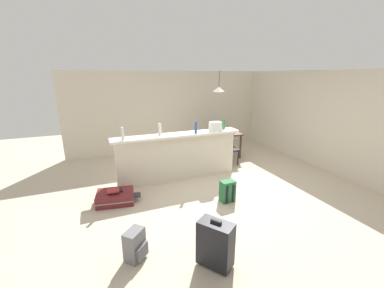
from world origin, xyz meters
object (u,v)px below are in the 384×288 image
(bottle_blue, at_px, (196,127))
(dining_chair_near_partition, at_px, (229,145))
(grocery_bag, at_px, (215,126))
(dining_chair_far_side, at_px, (214,136))
(pendant_lamp, at_px, (219,89))
(backpack_grey, at_px, (135,245))
(bottle_green, at_px, (224,124))
(suitcase_upright_black, at_px, (215,244))
(backpack_green, at_px, (227,191))
(book_stack, at_px, (115,191))
(bottle_clear, at_px, (123,134))
(suitcase_flat_maroon, at_px, (115,197))
(dining_table, at_px, (220,136))
(bottle_white, at_px, (160,129))

(bottle_blue, relative_size, dining_chair_near_partition, 0.29)
(grocery_bag, bearing_deg, dining_chair_far_side, 63.00)
(pendant_lamp, distance_m, backpack_grey, 4.84)
(bottle_green, distance_m, dining_chair_near_partition, 0.93)
(bottle_blue, distance_m, suitcase_upright_black, 2.90)
(bottle_green, relative_size, backpack_green, 0.59)
(backpack_grey, xyz_separation_m, backpack_green, (1.92, 0.89, 0.00))
(bottle_blue, height_order, book_stack, bottle_blue)
(bottle_clear, bearing_deg, backpack_green, -35.09)
(pendant_lamp, distance_m, suitcase_flat_maroon, 4.02)
(dining_table, bearing_deg, backpack_green, -115.39)
(bottle_clear, distance_m, bottle_green, 2.42)
(bottle_clear, distance_m, pendant_lamp, 3.18)
(bottle_clear, height_order, bottle_green, bottle_clear)
(grocery_bag, distance_m, backpack_green, 1.66)
(bottle_white, bearing_deg, bottle_blue, -10.48)
(bottle_green, bearing_deg, dining_chair_near_partition, 44.39)
(dining_chair_far_side, distance_m, pendant_lamp, 1.55)
(grocery_bag, bearing_deg, bottle_blue, -175.78)
(pendant_lamp, distance_m, suitcase_upright_black, 4.69)
(bottle_blue, bearing_deg, backpack_grey, -129.89)
(bottle_green, bearing_deg, suitcase_flat_maroon, -166.55)
(bottle_clear, bearing_deg, dining_table, 21.69)
(bottle_white, height_order, pendant_lamp, pendant_lamp)
(backpack_grey, bearing_deg, book_stack, 94.26)
(dining_table, bearing_deg, bottle_blue, -137.95)
(dining_table, relative_size, dining_chair_far_side, 1.18)
(bottle_blue, distance_m, book_stack, 2.18)
(grocery_bag, relative_size, suitcase_upright_black, 0.39)
(bottle_green, height_order, grocery_bag, bottle_green)
(bottle_clear, bearing_deg, bottle_green, 3.78)
(suitcase_flat_maroon, distance_m, book_stack, 0.14)
(bottle_clear, height_order, bottle_blue, bottle_blue)
(bottle_blue, height_order, dining_table, bottle_blue)
(book_stack, bearing_deg, dining_table, 27.38)
(grocery_bag, bearing_deg, bottle_green, 23.50)
(dining_chair_near_partition, xyz_separation_m, pendant_lamp, (-0.01, 0.66, 1.48))
(bottle_blue, height_order, suitcase_flat_maroon, bottle_blue)
(dining_table, relative_size, suitcase_flat_maroon, 1.27)
(bottle_clear, height_order, dining_table, bottle_clear)
(dining_table, distance_m, dining_chair_near_partition, 0.59)
(suitcase_upright_black, bearing_deg, bottle_green, 59.44)
(backpack_grey, bearing_deg, dining_table, 47.01)
(suitcase_upright_black, relative_size, book_stack, 2.32)
(dining_table, height_order, pendant_lamp, pendant_lamp)
(pendant_lamp, bearing_deg, backpack_grey, -131.73)
(bottle_clear, xyz_separation_m, grocery_bag, (2.12, 0.03, -0.02))
(bottle_green, bearing_deg, grocery_bag, -156.50)
(grocery_bag, relative_size, book_stack, 0.90)
(bottle_green, xyz_separation_m, dining_table, (0.47, 0.99, -0.58))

